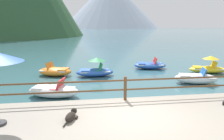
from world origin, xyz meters
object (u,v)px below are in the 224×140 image
Objects in this scene: pedal_boat_0 at (208,68)px; pedal_boat_6 at (53,91)px; dog_resting at (71,116)px; pedal_boat_5 at (196,78)px; pedal_boat_3 at (95,70)px; pedal_boat_4 at (150,65)px; pedal_boat_2 at (55,71)px.

pedal_boat_6 is at bearing -159.34° from pedal_boat_0.
pedal_boat_5 reaches higher than dog_resting.
pedal_boat_3 is 6.17m from pedal_boat_5.
pedal_boat_3 reaches higher than pedal_boat_4.
dog_resting is 0.40× the size of pedal_boat_4.
pedal_boat_3 is at bearing 154.51° from pedal_boat_5.
pedal_boat_3 reaches higher than pedal_boat_6.
pedal_boat_2 is at bearing 158.78° from pedal_boat_5.
pedal_boat_0 is 1.12× the size of pedal_boat_3.
dog_resting is at bearing -144.69° from pedal_boat_5.
pedal_boat_0 is at bearing -0.95° from pedal_boat_3.
pedal_boat_2 is 1.02× the size of pedal_boat_3.
pedal_boat_3 reaches higher than pedal_boat_2.
pedal_boat_0 reaches higher than pedal_boat_6.
pedal_boat_3 is at bearing -11.18° from pedal_boat_2.
pedal_boat_3 is at bearing 60.41° from pedal_boat_6.
pedal_boat_0 is 1.08× the size of pedal_boat_4.
pedal_boat_2 is at bearing 176.48° from pedal_boat_0.
pedal_boat_5 reaches higher than pedal_boat_6.
pedal_boat_0 reaches higher than pedal_boat_4.
dog_resting is 8.15m from pedal_boat_2.
dog_resting is at bearing -80.91° from pedal_boat_2.
pedal_boat_3 is (2.59, -0.51, 0.10)m from pedal_boat_2.
dog_resting is 10.92m from pedal_boat_4.
pedal_boat_3 is at bearing 179.05° from pedal_boat_0.
dog_resting is at bearing -120.82° from pedal_boat_4.
pedal_boat_3 is at bearing -156.67° from pedal_boat_4.
pedal_boat_2 reaches higher than dog_resting.
pedal_boat_6 is at bearing -119.59° from pedal_boat_3.
pedal_boat_5 is 1.00× the size of pedal_boat_6.
pedal_boat_2 is at bearing -169.00° from pedal_boat_4.
pedal_boat_4 is at bearing 11.00° from pedal_boat_2.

